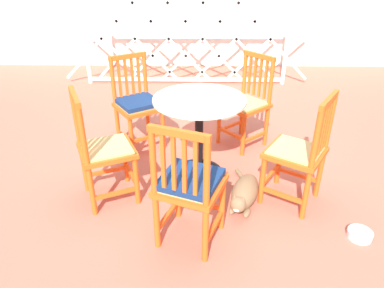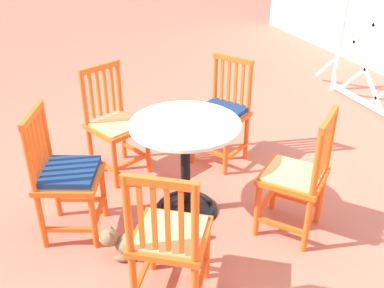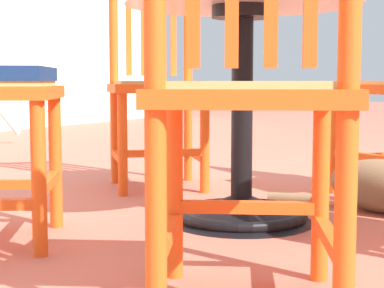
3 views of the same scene
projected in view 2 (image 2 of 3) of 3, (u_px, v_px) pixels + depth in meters
ground_plane at (186, 217)px, 3.24m from camera, size 24.00×24.00×0.00m
cafe_table at (186, 178)px, 3.18m from camera, size 0.76×0.76×0.73m
orange_chair_tucked_in at (222, 114)px, 3.76m from camera, size 0.55×0.55×0.91m
orange_chair_facing_out at (115, 125)px, 3.60m from camera, size 0.53×0.53×0.91m
orange_chair_by_planter at (66, 176)px, 2.90m from camera, size 0.52×0.52×0.91m
orange_chair_at_corner at (169, 239)px, 2.38m from camera, size 0.55×0.55×0.91m
orange_chair_near_fence at (297, 177)px, 2.91m from camera, size 0.56×0.56×0.91m
tabby_cat at (143, 244)px, 2.85m from camera, size 0.33×0.74×0.23m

